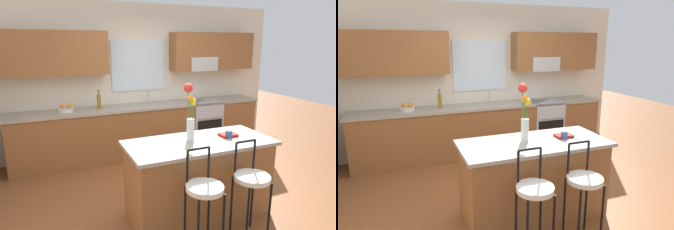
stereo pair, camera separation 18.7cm
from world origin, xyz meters
TOP-DOWN VIEW (x-y plane):
  - ground_plane at (0.00, 0.00)m, footprint 14.00×14.00m
  - back_wall_assembly at (0.02, 1.99)m, footprint 5.60×0.50m
  - counter_run at (0.00, 1.70)m, footprint 4.56×0.64m
  - sink_faucet at (0.13, 1.84)m, footprint 0.02×0.13m
  - oven_range at (1.19, 1.68)m, footprint 0.60×0.64m
  - kitchen_island at (-0.05, -0.44)m, footprint 1.70×0.77m
  - bar_stool_near at (-0.33, -1.04)m, footprint 0.36×0.36m
  - bar_stool_middle at (0.22, -1.04)m, footprint 0.36×0.36m
  - flower_vase at (-0.15, -0.37)m, footprint 0.13×0.15m
  - mug_ceramic at (0.32, -0.46)m, footprint 0.08×0.08m
  - cookbook at (0.35, -0.41)m, footprint 0.20×0.15m
  - fruit_bowl_oranges at (-1.34, 1.70)m, footprint 0.24×0.24m
  - bottle_olive_oil at (-0.80, 1.70)m, footprint 0.06×0.06m

SIDE VIEW (x-z plane):
  - ground_plane at x=0.00m, z-range 0.00..0.00m
  - oven_range at x=1.19m, z-range 0.00..0.92m
  - kitchen_island at x=-0.05m, z-range 0.00..0.92m
  - counter_run at x=0.00m, z-range 0.01..0.93m
  - bar_stool_near at x=-0.33m, z-range 0.11..1.16m
  - bar_stool_middle at x=0.22m, z-range 0.11..1.16m
  - cookbook at x=0.35m, z-range 0.92..0.95m
  - fruit_bowl_oranges at x=-1.34m, z-range 0.90..1.03m
  - mug_ceramic at x=0.32m, z-range 0.92..1.01m
  - bottle_olive_oil at x=-0.80m, z-range 0.89..1.21m
  - sink_faucet at x=0.13m, z-range 0.95..1.18m
  - flower_vase at x=-0.15m, z-range 0.93..1.59m
  - back_wall_assembly at x=0.02m, z-range 0.16..2.86m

